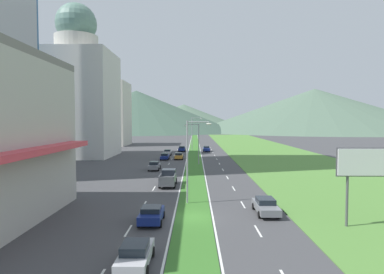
{
  "coord_description": "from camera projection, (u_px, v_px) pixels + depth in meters",
  "views": [
    {
      "loc": [
        0.15,
        -29.3,
        8.62
      ],
      "look_at": [
        -0.57,
        51.64,
        4.73
      ],
      "focal_mm": 31.15,
      "sensor_mm": 36.0,
      "label": 1
    }
  ],
  "objects": [
    {
      "name": "ground_plane",
      "position": [
        193.0,
        218.0,
        29.68
      ],
      "size": [
        600.0,
        600.0,
        0.0
      ],
      "primitive_type": "plane",
      "color": "#424244"
    },
    {
      "name": "grass_median",
      "position": [
        194.0,
        153.0,
        89.61
      ],
      "size": [
        3.2,
        240.0,
        0.06
      ],
      "primitive_type": "cube",
      "color": "#387028",
      "rests_on": "ground_plane"
    },
    {
      "name": "grass_verge_right",
      "position": [
        271.0,
        153.0,
        89.43
      ],
      "size": [
        24.0,
        240.0,
        0.06
      ],
      "primitive_type": "cube",
      "color": "#518438",
      "rests_on": "ground_plane"
    },
    {
      "name": "lane_dash_left_2",
      "position": [
        128.0,
        231.0,
        26.16
      ],
      "size": [
        0.16,
        2.8,
        0.01
      ],
      "primitive_type": "cube",
      "color": "silver",
      "rests_on": "ground_plane"
    },
    {
      "name": "lane_dash_left_3",
      "position": [
        144.0,
        204.0,
        34.36
      ],
      "size": [
        0.16,
        2.8,
        0.01
      ],
      "primitive_type": "cube",
      "color": "silver",
      "rests_on": "ground_plane"
    },
    {
      "name": "lane_dash_left_4",
      "position": [
        154.0,
        188.0,
        42.57
      ],
      "size": [
        0.16,
        2.8,
        0.01
      ],
      "primitive_type": "cube",
      "color": "silver",
      "rests_on": "ground_plane"
    },
    {
      "name": "lane_dash_left_5",
      "position": [
        161.0,
        177.0,
        50.78
      ],
      "size": [
        0.16,
        2.8,
        0.01
      ],
      "primitive_type": "cube",
      "color": "silver",
      "rests_on": "ground_plane"
    },
    {
      "name": "lane_dash_left_6",
      "position": [
        165.0,
        170.0,
        58.98
      ],
      "size": [
        0.16,
        2.8,
        0.01
      ],
      "primitive_type": "cube",
      "color": "silver",
      "rests_on": "ground_plane"
    },
    {
      "name": "lane_dash_left_7",
      "position": [
        169.0,
        164.0,
        67.19
      ],
      "size": [
        0.16,
        2.8,
        0.01
      ],
      "primitive_type": "cube",
      "color": "silver",
      "rests_on": "ground_plane"
    },
    {
      "name": "lane_dash_left_8",
      "position": [
        172.0,
        159.0,
        75.39
      ],
      "size": [
        0.16,
        2.8,
        0.01
      ],
      "primitive_type": "cube",
      "color": "silver",
      "rests_on": "ground_plane"
    },
    {
      "name": "lane_dash_left_9",
      "position": [
        174.0,
        155.0,
        83.6
      ],
      "size": [
        0.16,
        2.8,
        0.01
      ],
      "primitive_type": "cube",
      "color": "silver",
      "rests_on": "ground_plane"
    },
    {
      "name": "lane_dash_left_10",
      "position": [
        176.0,
        152.0,
        91.8
      ],
      "size": [
        0.16,
        2.8,
        0.01
      ],
      "primitive_type": "cube",
      "color": "silver",
      "rests_on": "ground_plane"
    },
    {
      "name": "lane_dash_left_11",
      "position": [
        177.0,
        150.0,
        100.01
      ],
      "size": [
        0.16,
        2.8,
        0.01
      ],
      "primitive_type": "cube",
      "color": "silver",
      "rests_on": "ground_plane"
    },
    {
      "name": "lane_dash_left_12",
      "position": [
        179.0,
        148.0,
        108.21
      ],
      "size": [
        0.16,
        2.8,
        0.01
      ],
      "primitive_type": "cube",
      "color": "silver",
      "rests_on": "ground_plane"
    },
    {
      "name": "lane_dash_right_2",
      "position": [
        258.0,
        231.0,
        26.07
      ],
      "size": [
        0.16,
        2.8,
        0.01
      ],
      "primitive_type": "cube",
      "color": "silver",
      "rests_on": "ground_plane"
    },
    {
      "name": "lane_dash_right_3",
      "position": [
        243.0,
        205.0,
        34.27
      ],
      "size": [
        0.16,
        2.8,
        0.01
      ],
      "primitive_type": "cube",
      "color": "silver",
      "rests_on": "ground_plane"
    },
    {
      "name": "lane_dash_right_4",
      "position": [
        234.0,
        188.0,
        42.48
      ],
      "size": [
        0.16,
        2.8,
        0.01
      ],
      "primitive_type": "cube",
      "color": "silver",
      "rests_on": "ground_plane"
    },
    {
      "name": "lane_dash_right_5",
      "position": [
        227.0,
        178.0,
        50.69
      ],
      "size": [
        0.16,
        2.8,
        0.01
      ],
      "primitive_type": "cube",
      "color": "silver",
      "rests_on": "ground_plane"
    },
    {
      "name": "lane_dash_right_6",
      "position": [
        223.0,
        170.0,
        58.89
      ],
      "size": [
        0.16,
        2.8,
        0.01
      ],
      "primitive_type": "cube",
      "color": "silver",
      "rests_on": "ground_plane"
    },
    {
      "name": "lane_dash_right_7",
      "position": [
        219.0,
        164.0,
        67.1
      ],
      "size": [
        0.16,
        2.8,
        0.01
      ],
      "primitive_type": "cube",
      "color": "silver",
      "rests_on": "ground_plane"
    },
    {
      "name": "lane_dash_right_8",
      "position": [
        217.0,
        159.0,
        75.3
      ],
      "size": [
        0.16,
        2.8,
        0.01
      ],
      "primitive_type": "cube",
      "color": "silver",
      "rests_on": "ground_plane"
    },
    {
      "name": "lane_dash_right_9",
      "position": [
        215.0,
        155.0,
        83.51
      ],
      "size": [
        0.16,
        2.8,
        0.01
      ],
      "primitive_type": "cube",
      "color": "silver",
      "rests_on": "ground_plane"
    },
    {
      "name": "lane_dash_right_10",
      "position": [
        213.0,
        152.0,
        91.71
      ],
      "size": [
        0.16,
        2.8,
        0.01
      ],
      "primitive_type": "cube",
      "color": "silver",
      "rests_on": "ground_plane"
    },
    {
      "name": "lane_dash_right_11",
      "position": [
        211.0,
        150.0,
        99.92
      ],
      "size": [
        0.16,
        2.8,
        0.01
      ],
      "primitive_type": "cube",
      "color": "silver",
      "rests_on": "ground_plane"
    },
    {
      "name": "lane_dash_right_12",
      "position": [
        210.0,
        148.0,
        108.12
      ],
      "size": [
        0.16,
        2.8,
        0.01
      ],
      "primitive_type": "cube",
      "color": "silver",
      "rests_on": "ground_plane"
    },
    {
      "name": "edge_line_median_left",
      "position": [
        188.0,
        153.0,
        89.62
      ],
      "size": [
        0.16,
        240.0,
        0.01
      ],
      "primitive_type": "cube",
      "color": "silver",
      "rests_on": "ground_plane"
    },
    {
      "name": "edge_line_median_right",
      "position": [
        201.0,
        153.0,
        89.59
      ],
      "size": [
        0.16,
        240.0,
        0.01
      ],
      "primitive_type": "cube",
      "color": "silver",
      "rests_on": "ground_plane"
    },
    {
      "name": "domed_building",
      "position": [
        77.0,
        94.0,
        80.98
      ],
      "size": [
        17.36,
        17.36,
        36.94
      ],
      "color": "silver",
      "rests_on": "ground_plane"
    },
    {
      "name": "midrise_colored",
      "position": [
        106.0,
        114.0,
        118.3
      ],
      "size": [
        15.5,
        15.5,
        22.37
      ],
      "primitive_type": "cube",
      "color": "beige",
      "rests_on": "ground_plane"
    },
    {
      "name": "hill_far_left",
      "position": [
        136.0,
        111.0,
        269.53
      ],
      "size": [
        164.26,
        164.26,
        33.22
      ],
      "primitive_type": "cone",
      "color": "#3D5647",
      "rests_on": "ground_plane"
    },
    {
      "name": "hill_far_center",
      "position": [
        184.0,
        117.0,
        316.89
      ],
      "size": [
        128.08,
        128.08,
        24.49
      ],
      "primitive_type": "cone",
      "color": "#516B56",
      "rests_on": "ground_plane"
    },
    {
      "name": "hill_far_right",
      "position": [
        314.0,
        110.0,
        277.54
      ],
      "size": [
        203.17,
        203.17,
        35.5
      ],
      "primitive_type": "cone",
      "color": "#516B56",
      "rests_on": "ground_plane"
    },
    {
      "name": "street_lamp_near",
      "position": [
        190.0,
        156.0,
        34.52
      ],
      "size": [
        2.61,
        0.38,
        8.67
      ],
      "color": "#99999E",
      "rests_on": "ground_plane"
    },
    {
      "name": "street_lamp_mid",
      "position": [
        197.0,
        141.0,
        65.87
      ],
      "size": [
        3.06,
        0.49,
        8.09
      ],
      "color": "#99999E",
      "rests_on": "ground_plane"
    },
    {
      "name": "street_lamp_far",
      "position": [
        193.0,
        132.0,
        97.09
      ],
      "size": [
        3.04,
        0.28,
        9.68
      ],
      "color": "#99999E",
      "rests_on": "ground_plane"
    },
    {
      "name": "billboard_roadside",
      "position": [
        372.0,
        166.0,
        26.78
      ],
      "size": [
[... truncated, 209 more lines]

